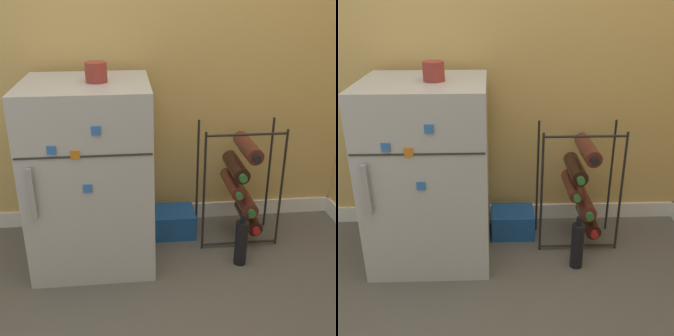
% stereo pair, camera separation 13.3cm
% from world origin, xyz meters
% --- Properties ---
extents(ground_plane, '(14.00, 14.00, 0.00)m').
position_xyz_m(ground_plane, '(0.00, 0.00, 0.00)').
color(ground_plane, '#56544F').
extents(mini_fridge, '(0.56, 0.54, 0.88)m').
position_xyz_m(mini_fridge, '(-0.41, 0.29, 0.44)').
color(mini_fridge, '#B7BABF').
rests_on(mini_fridge, ground_plane).
extents(wine_rack, '(0.40, 0.31, 0.64)m').
position_xyz_m(wine_rack, '(0.34, 0.37, 0.32)').
color(wine_rack, black).
rests_on(wine_rack, ground_plane).
extents(soda_box, '(0.23, 0.19, 0.14)m').
position_xyz_m(soda_box, '(-0.01, 0.44, 0.07)').
color(soda_box, '#194C9E').
rests_on(soda_box, ground_plane).
extents(fridge_top_cup, '(0.09, 0.09, 0.08)m').
position_xyz_m(fridge_top_cup, '(-0.36, 0.28, 0.92)').
color(fridge_top_cup, maroon).
rests_on(fridge_top_cup, mini_fridge).
extents(loose_bottle_floor, '(0.06, 0.06, 0.27)m').
position_xyz_m(loose_bottle_floor, '(0.29, 0.13, 0.12)').
color(loose_bottle_floor, black).
rests_on(loose_bottle_floor, ground_plane).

